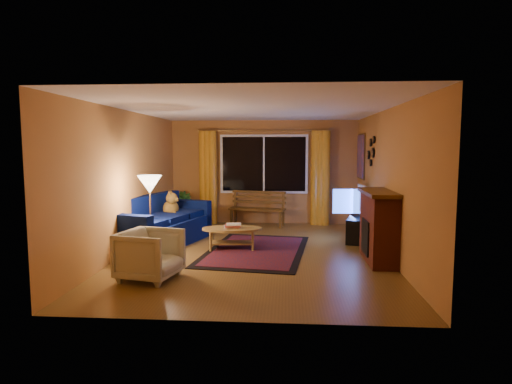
# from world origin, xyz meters

# --- Properties ---
(floor) EXTENTS (4.50, 6.00, 0.02)m
(floor) POSITION_xyz_m (0.00, 0.00, -0.01)
(floor) COLOR brown
(floor) RESTS_ON ground
(ceiling) EXTENTS (4.50, 6.00, 0.02)m
(ceiling) POSITION_xyz_m (0.00, 0.00, 2.51)
(ceiling) COLOR white
(ceiling) RESTS_ON ground
(wall_back) EXTENTS (4.50, 0.02, 2.50)m
(wall_back) POSITION_xyz_m (0.00, 3.01, 1.25)
(wall_back) COLOR #BA7B3A
(wall_back) RESTS_ON ground
(wall_left) EXTENTS (0.02, 6.00, 2.50)m
(wall_left) POSITION_xyz_m (-2.26, 0.00, 1.25)
(wall_left) COLOR #BA7B3A
(wall_left) RESTS_ON ground
(wall_right) EXTENTS (0.02, 6.00, 2.50)m
(wall_right) POSITION_xyz_m (2.26, 0.00, 1.25)
(wall_right) COLOR #BA7B3A
(wall_right) RESTS_ON ground
(window) EXTENTS (2.00, 0.02, 1.30)m
(window) POSITION_xyz_m (0.00, 2.94, 1.45)
(window) COLOR black
(window) RESTS_ON wall_back
(curtain_rod) EXTENTS (3.20, 0.03, 0.03)m
(curtain_rod) POSITION_xyz_m (0.00, 2.90, 2.25)
(curtain_rod) COLOR #BF8C3F
(curtain_rod) RESTS_ON wall_back
(curtain_left) EXTENTS (0.36, 0.36, 2.24)m
(curtain_left) POSITION_xyz_m (-1.35, 2.88, 1.12)
(curtain_left) COLOR orange
(curtain_left) RESTS_ON ground
(curtain_right) EXTENTS (0.36, 0.36, 2.24)m
(curtain_right) POSITION_xyz_m (1.35, 2.88, 1.12)
(curtain_right) COLOR orange
(curtain_right) RESTS_ON ground
(bench) EXTENTS (1.38, 0.66, 0.40)m
(bench) POSITION_xyz_m (-0.14, 2.62, 0.20)
(bench) COLOR #492D0D
(bench) RESTS_ON ground
(potted_plant) EXTENTS (0.59, 0.59, 0.80)m
(potted_plant) POSITION_xyz_m (-1.94, 2.63, 0.40)
(potted_plant) COLOR #235B1E
(potted_plant) RESTS_ON ground
(sofa) EXTENTS (1.60, 2.47, 0.93)m
(sofa) POSITION_xyz_m (-1.82, 0.50, 0.46)
(sofa) COLOR #050E3C
(sofa) RESTS_ON ground
(dog) EXTENTS (0.37, 0.48, 0.49)m
(dog) POSITION_xyz_m (-1.77, 1.02, 0.70)
(dog) COLOR olive
(dog) RESTS_ON sofa
(armchair) EXTENTS (0.85, 0.89, 0.77)m
(armchair) POSITION_xyz_m (-1.36, -1.60, 0.39)
(armchair) COLOR beige
(armchair) RESTS_ON ground
(floor_lamp) EXTENTS (0.27, 0.27, 1.38)m
(floor_lamp) POSITION_xyz_m (-1.73, -0.42, 0.69)
(floor_lamp) COLOR #BF8C3F
(floor_lamp) RESTS_ON ground
(rug) EXTENTS (2.01, 2.86, 0.02)m
(rug) POSITION_xyz_m (0.01, 0.14, 0.01)
(rug) COLOR maroon
(rug) RESTS_ON ground
(coffee_table) EXTENTS (1.19, 1.19, 0.40)m
(coffee_table) POSITION_xyz_m (-0.43, 0.25, 0.20)
(coffee_table) COLOR olive
(coffee_table) RESTS_ON ground
(tv_console) EXTENTS (0.65, 1.20, 0.48)m
(tv_console) POSITION_xyz_m (2.00, 1.21, 0.24)
(tv_console) COLOR black
(tv_console) RESTS_ON ground
(television) EXTENTS (0.20, 1.07, 0.61)m
(television) POSITION_xyz_m (2.00, 1.21, 0.78)
(television) COLOR black
(television) RESTS_ON tv_console
(fireplace) EXTENTS (0.40, 1.20, 1.10)m
(fireplace) POSITION_xyz_m (2.05, -0.40, 0.55)
(fireplace) COLOR maroon
(fireplace) RESTS_ON ground
(mirror_cluster) EXTENTS (0.06, 0.60, 0.56)m
(mirror_cluster) POSITION_xyz_m (2.21, 1.30, 1.80)
(mirror_cluster) COLOR black
(mirror_cluster) RESTS_ON wall_right
(painting) EXTENTS (0.04, 0.76, 0.96)m
(painting) POSITION_xyz_m (2.22, 2.45, 1.65)
(painting) COLOR #C54F27
(painting) RESTS_ON wall_right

